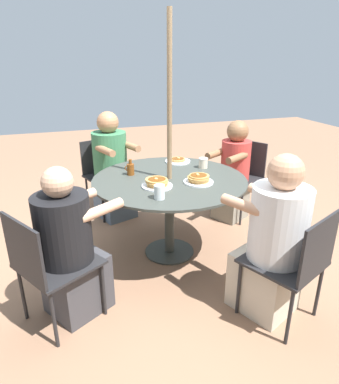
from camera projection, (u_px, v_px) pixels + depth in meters
name	position (u px, v px, depth m)	size (l,w,h in m)	color
ground_plane	(170.00, 252.00, 3.18)	(12.00, 12.00, 0.00)	#8C664C
patio_table	(170.00, 190.00, 2.95)	(1.32, 1.32, 0.73)	#383D38
umbrella_pole	(170.00, 145.00, 2.81)	(0.04, 0.04, 2.03)	#846B4C
patio_chair_north	(295.00, 261.00, 2.19)	(0.59, 0.59, 0.82)	#232326
diner_north	(272.00, 245.00, 2.29)	(0.53, 0.59, 1.15)	beige
patio_chair_east	(241.00, 173.00, 3.83)	(0.61, 0.61, 0.82)	#232326
diner_east	(233.00, 174.00, 3.70)	(0.55, 0.49, 1.08)	gray
patio_chair_south	(105.00, 171.00, 3.88)	(0.57, 0.57, 0.82)	#232326
diner_south	(112.00, 171.00, 3.74)	(0.50, 0.57, 1.17)	slate
patio_chair_west	(47.00, 263.00, 2.16)	(0.62, 0.62, 0.82)	#232326
diner_west	(70.00, 251.00, 2.28)	(0.61, 0.56, 1.08)	#3D3D42
pancake_plate_a	(157.00, 183.00, 2.72)	(0.25, 0.25, 0.08)	white
pancake_plate_b	(178.00, 161.00, 3.36)	(0.25, 0.25, 0.05)	white
pancake_plate_c	(199.00, 179.00, 2.80)	(0.25, 0.25, 0.08)	white
syrup_bottle	(130.00, 169.00, 2.98)	(0.08, 0.06, 0.14)	brown
coffee_cup	(203.00, 163.00, 3.17)	(0.08, 0.08, 0.09)	beige
drinking_glass_a	(159.00, 192.00, 2.48)	(0.08, 0.08, 0.11)	silver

